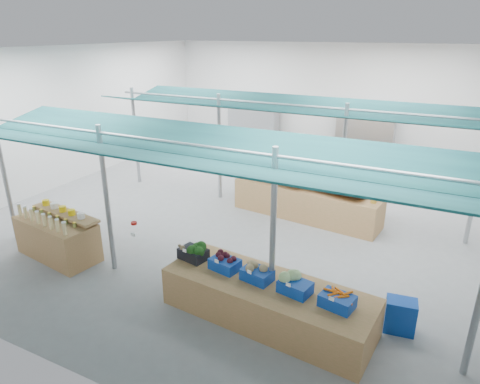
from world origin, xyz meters
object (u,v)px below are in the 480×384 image
at_px(bottle_shelf, 59,236).
at_px(vendor_right, 341,180).
at_px(veg_counter, 267,301).
at_px(vendor_left, 279,171).
at_px(crate_stack, 400,316).
at_px(fruit_counter, 306,202).

relative_size(bottle_shelf, vendor_right, 1.30).
distance_m(veg_counter, vendor_left, 5.82).
distance_m(crate_stack, vendor_left, 6.26).
bearing_deg(vendor_left, veg_counter, 116.51).
distance_m(fruit_counter, vendor_right, 1.30).
height_order(crate_stack, vendor_right, vendor_right).
relative_size(fruit_counter, vendor_left, 2.50).
bearing_deg(fruit_counter, veg_counter, -73.32).
relative_size(vendor_left, vendor_right, 1.00).
bearing_deg(vendor_left, crate_stack, 136.82).
height_order(fruit_counter, crate_stack, fruit_counter).
xyz_separation_m(vendor_left, vendor_right, (1.80, 0.00, 0.00)).
distance_m(bottle_shelf, veg_counter, 4.88).
distance_m(fruit_counter, crate_stack, 4.63).
bearing_deg(vendor_right, fruit_counter, 68.08).
bearing_deg(crate_stack, fruit_counter, 127.56).
height_order(fruit_counter, vendor_right, vendor_right).
distance_m(bottle_shelf, vendor_right, 7.21).
height_order(veg_counter, vendor_right, vendor_right).
bearing_deg(fruit_counter, vendor_left, 144.18).
relative_size(fruit_counter, crate_stack, 6.76).
bearing_deg(crate_stack, vendor_left, 130.14).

